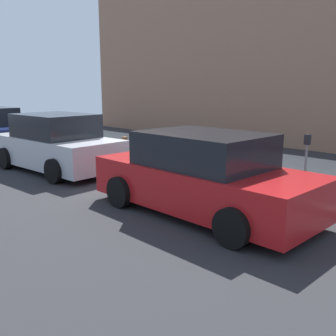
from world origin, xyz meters
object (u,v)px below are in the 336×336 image
suitcase_black_4 (200,162)px  fire_hydrant (141,148)px  suitcase_maroon_0 (268,174)px  suitcase_olive_2 (233,165)px  suitcase_navy_3 (217,164)px  parking_meter (306,155)px  bollard_post (125,148)px  parked_car_red_0 (203,176)px  suitcase_silver_5 (180,157)px  suitcase_maroon_7 (155,157)px  suitcase_teal_6 (167,156)px  parked_car_silver_1 (57,144)px  suitcase_red_1 (249,172)px

suitcase_black_4 → fire_hydrant: 2.33m
suitcase_maroon_0 → suitcase_olive_2: (0.96, -0.01, 0.06)m
suitcase_navy_3 → parking_meter: parking_meter is taller
fire_hydrant → parking_meter: size_ratio=0.64×
bollard_post → parked_car_red_0: bearing=157.8°
suitcase_silver_5 → suitcase_maroon_7: (1.05, -0.02, -0.12)m
fire_hydrant → suitcase_teal_6: bearing=176.9°
suitcase_navy_3 → suitcase_teal_6: 1.69m
suitcase_navy_3 → parked_car_silver_1: 4.74m
parked_car_silver_1 → fire_hydrant: bearing=-121.3°
parking_meter → parked_car_red_0: (0.92, 2.38, -0.23)m
suitcase_navy_3 → bollard_post: size_ratio=1.26×
suitcase_teal_6 → parking_meter: size_ratio=0.58×
suitcase_black_4 → suitcase_silver_5: bearing=15.2°
suitcase_silver_5 → suitcase_maroon_7: 1.06m
suitcase_teal_6 → suitcase_olive_2: bearing=-177.1°
fire_hydrant → parking_meter: (-5.18, -0.25, 0.40)m
suitcase_silver_5 → parking_meter: (-3.43, -0.33, 0.45)m
suitcase_silver_5 → parked_car_red_0: (-2.51, 2.05, 0.22)m
suitcase_olive_2 → suitcase_navy_3: 0.53m
parking_meter → suitcase_teal_6: bearing=4.6°
suitcase_maroon_0 → parked_car_red_0: size_ratio=0.19×
suitcase_maroon_0 → bollard_post: 4.99m
suitcase_teal_6 → suitcase_red_1: bearing=-178.6°
parked_car_silver_1 → suitcase_olive_2: bearing=-155.3°
suitcase_silver_5 → parked_car_silver_1: (3.04, 2.05, 0.25)m
suitcase_red_1 → parked_car_silver_1: size_ratio=0.19×
suitcase_navy_3 → parked_car_silver_1: bearing=27.6°
suitcase_maroon_7 → parking_meter: (-4.49, -0.31, 0.57)m
suitcase_black_4 → suitcase_teal_6: 1.12m
suitcase_olive_2 → suitcase_navy_3: bearing=-2.0°
suitcase_maroon_0 → suitcase_black_4: bearing=-1.1°
suitcase_maroon_0 → suitcase_navy_3: suitcase_navy_3 is taller
suitcase_olive_2 → suitcase_silver_5: (1.68, 0.12, 0.00)m
suitcase_navy_3 → suitcase_black_4: 0.58m
bollard_post → parking_meter: 5.80m
suitcase_maroon_7 → bollard_post: bearing=4.1°
suitcase_maroon_7 → parked_car_red_0: (-3.57, 2.07, 0.34)m
suitcase_maroon_7 → fire_hydrant: 0.71m
bollard_post → fire_hydrant: bearing=-165.9°
suitcase_silver_5 → suitcase_teal_6: (0.53, -0.01, -0.04)m
suitcase_black_4 → suitcase_teal_6: (1.11, 0.14, 0.05)m
suitcase_red_1 → parked_car_red_0: size_ratio=0.18×
suitcase_maroon_0 → suitcase_teal_6: suitcase_maroon_0 is taller
suitcase_black_4 → parked_car_silver_1: parked_car_silver_1 is taller
suitcase_maroon_0 → suitcase_black_4: 2.07m
suitcase_maroon_0 → suitcase_teal_6: bearing=1.9°
suitcase_black_4 → suitcase_olive_2: bearing=178.3°
suitcase_maroon_0 → suitcase_navy_3: size_ratio=0.92×
suitcase_navy_3 → suitcase_maroon_7: suitcase_navy_3 is taller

